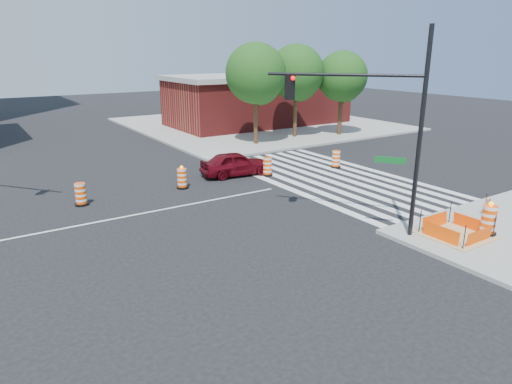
% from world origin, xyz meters
% --- Properties ---
extents(ground, '(120.00, 120.00, 0.00)m').
position_xyz_m(ground, '(0.00, 0.00, 0.00)').
color(ground, black).
rests_on(ground, ground).
extents(sidewalk_ne, '(22.00, 22.00, 0.15)m').
position_xyz_m(sidewalk_ne, '(18.00, 18.00, 0.07)').
color(sidewalk_ne, gray).
rests_on(sidewalk_ne, ground).
extents(crosswalk_east, '(6.75, 13.50, 0.01)m').
position_xyz_m(crosswalk_east, '(10.95, 0.00, 0.01)').
color(crosswalk_east, silver).
rests_on(crosswalk_east, ground).
extents(lane_centerline, '(14.00, 0.12, 0.01)m').
position_xyz_m(lane_centerline, '(0.00, 0.00, 0.01)').
color(lane_centerline, silver).
rests_on(lane_centerline, ground).
extents(excavation_pit, '(2.20, 2.20, 0.90)m').
position_xyz_m(excavation_pit, '(9.00, -9.00, 0.22)').
color(excavation_pit, tan).
rests_on(excavation_pit, ground).
extents(brick_storefront, '(16.50, 8.50, 4.60)m').
position_xyz_m(brick_storefront, '(18.00, 18.00, 2.32)').
color(brick_storefront, maroon).
rests_on(brick_storefront, ground).
extents(red_coupe, '(4.12, 2.09, 1.34)m').
position_xyz_m(red_coupe, '(6.87, 3.23, 0.67)').
color(red_coupe, '#550710').
rests_on(red_coupe, ground).
extents(signal_pole_se, '(3.58, 4.41, 7.34)m').
position_xyz_m(signal_pole_se, '(6.72, -6.82, 4.52)').
color(signal_pole_se, black).
rests_on(signal_pole_se, ground).
extents(pit_drum, '(0.66, 0.66, 1.30)m').
position_xyz_m(pit_drum, '(10.05, -9.57, 0.69)').
color(pit_drum, black).
rests_on(pit_drum, ground).
extents(barricade, '(0.63, 0.54, 0.94)m').
position_xyz_m(barricade, '(11.68, -8.54, 0.66)').
color(barricade, '#FF4E05').
rests_on(barricade, ground).
extents(tree_north_c, '(4.29, 4.29, 7.30)m').
position_xyz_m(tree_north_c, '(12.49, 9.83, 4.90)').
color(tree_north_c, '#382314').
rests_on(tree_north_c, ground).
extents(tree_north_d, '(4.25, 4.25, 7.22)m').
position_xyz_m(tree_north_d, '(16.65, 10.54, 4.85)').
color(tree_north_d, '#382314').
rests_on(tree_north_d, ground).
extents(tree_north_e, '(3.98, 3.96, 6.73)m').
position_xyz_m(tree_north_e, '(20.30, 9.34, 4.52)').
color(tree_north_e, '#382314').
rests_on(tree_north_e, ground).
extents(median_drum_2, '(0.60, 0.60, 1.02)m').
position_xyz_m(median_drum_2, '(-1.60, 2.55, 0.48)').
color(median_drum_2, black).
rests_on(median_drum_2, ground).
extents(median_drum_3, '(0.60, 0.60, 1.18)m').
position_xyz_m(median_drum_3, '(3.31, 2.54, 0.49)').
color(median_drum_3, black).
rests_on(median_drum_3, ground).
extents(median_drum_4, '(0.60, 0.60, 1.02)m').
position_xyz_m(median_drum_4, '(8.32, 2.25, 0.48)').
color(median_drum_4, black).
rests_on(median_drum_4, ground).
extents(median_drum_5, '(0.60, 0.60, 1.02)m').
position_xyz_m(median_drum_5, '(12.75, 1.51, 0.48)').
color(median_drum_5, black).
rests_on(median_drum_5, ground).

